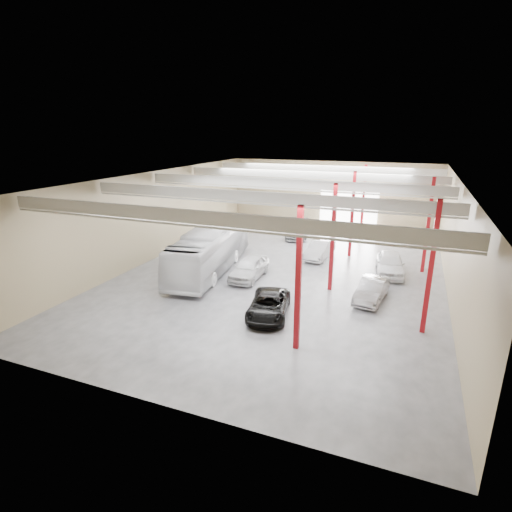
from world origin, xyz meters
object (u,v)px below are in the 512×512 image
Objects in this scene: car_row_a at (249,268)px; car_row_c at (297,229)px; black_sedan at (269,305)px; car_right_far at (390,263)px; car_row_b at (320,250)px; car_right_near at (372,290)px; coach_bus at (211,250)px.

car_row_c is (0.00, 12.37, -0.03)m from car_row_a.
car_right_far is (5.88, 9.76, 0.17)m from black_sedan.
black_sedan is 17.89m from car_row_c.
black_sedan is at bearing -86.44° from car_row_b.
car_row_c is at bearing 132.86° from car_right_far.
car_row_c reaches higher than car_row_b.
car_row_a is (-3.36, 5.20, 0.13)m from black_sedan.
car_right_near is at bearing -104.21° from car_right_far.
car_row_c is (-3.59, 5.91, 0.03)m from car_row_b.
coach_bus reaches higher than black_sedan.
coach_bus is at bearing -116.93° from car_row_c.
car_right_far reaches higher than black_sedan.
coach_bus is 9.19m from car_row_b.
car_row_b reaches higher than black_sedan.
car_right_near is 5.42m from car_right_far.
coach_bus is 13.21m from car_right_far.
car_right_near reaches higher than black_sedan.
car_right_near is at bearing -6.24° from car_row_a.
car_right_far is (9.23, 4.56, 0.04)m from car_row_a.
car_row_c is (-3.36, 17.57, 0.11)m from black_sedan.
car_row_a reaches higher than car_right_near.
car_right_near is (11.84, -1.25, -0.95)m from coach_bus.
coach_bus is 11.94m from car_right_near.
car_right_far reaches higher than car_row_c.
coach_bus is 2.47× the size of car_right_far.
car_row_b is 5.96m from car_right_far.
coach_bus reaches higher than car_right_far.
car_row_b is (6.88, 6.02, -0.92)m from coach_bus.
car_right_far is at bearing 10.11° from coach_bus.
car_row_b is 8.80m from car_right_near.
coach_bus is 2.84× the size of car_right_near.
car_row_b is 1.05× the size of car_right_near.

